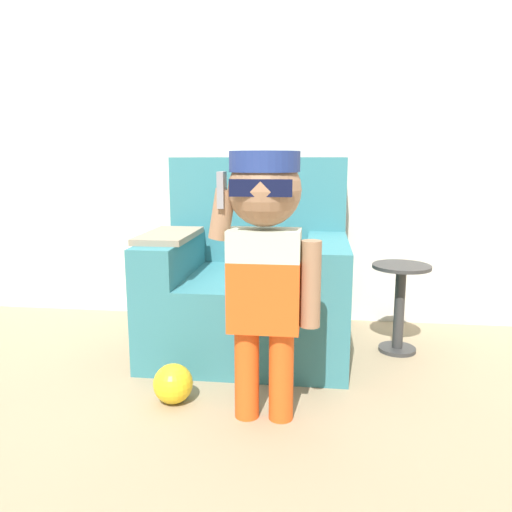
# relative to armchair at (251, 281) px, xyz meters

# --- Properties ---
(ground_plane) EXTENTS (10.00, 10.00, 0.00)m
(ground_plane) POSITION_rel_armchair_xyz_m (-0.11, -0.33, -0.35)
(ground_plane) COLOR #998466
(wall_back) EXTENTS (10.00, 0.05, 2.60)m
(wall_back) POSITION_rel_armchair_xyz_m (-0.11, 0.49, 0.95)
(wall_back) COLOR silver
(wall_back) RESTS_ON ground_plane
(armchair) EXTENTS (1.02, 0.90, 1.01)m
(armchair) POSITION_rel_armchair_xyz_m (0.00, 0.00, 0.00)
(armchair) COLOR teal
(armchair) RESTS_ON ground_plane
(person_child) EXTENTS (0.42, 0.31, 1.02)m
(person_child) POSITION_rel_armchair_xyz_m (0.16, -0.80, 0.33)
(person_child) COLOR #E05119
(person_child) RESTS_ON ground_plane
(side_table) EXTENTS (0.30, 0.30, 0.46)m
(side_table) POSITION_rel_armchair_xyz_m (0.78, -0.03, -0.07)
(side_table) COLOR #333333
(side_table) RESTS_ON ground_plane
(toy_ball) EXTENTS (0.16, 0.16, 0.16)m
(toy_ball) POSITION_rel_armchair_xyz_m (-0.23, -0.73, -0.27)
(toy_ball) COLOR yellow
(toy_ball) RESTS_ON ground_plane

